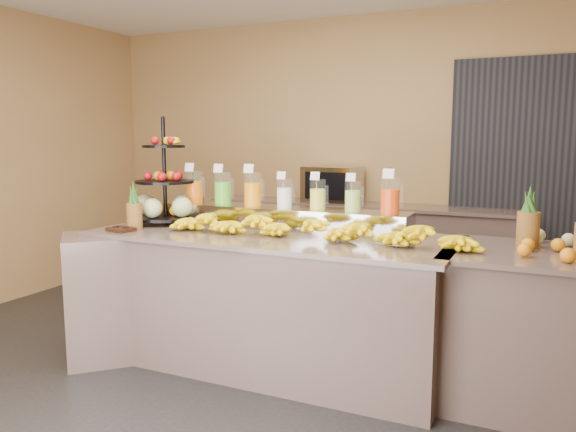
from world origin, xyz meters
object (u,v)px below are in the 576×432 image
Objects in this scene: condiment_caddy at (121,229)px; pitcher_tray at (284,218)px; banana_heap at (310,226)px; oven_warmer at (332,184)px; fruit_stand at (169,196)px; right_fruit_pile at (551,242)px.

pitcher_tray is at bearing 32.55° from condiment_caddy.
condiment_caddy is at bearing -147.45° from pitcher_tray.
banana_heap is 2.07m from oven_warmer.
fruit_stand is 4.59× the size of condiment_caddy.
fruit_stand is 2.69m from right_fruit_pile.
oven_warmer is at bearing 137.27° from right_fruit_pile.
right_fruit_pile reaches higher than pitcher_tray.
oven_warmer is at bearing 98.51° from pitcher_tray.
oven_warmer reaches higher than right_fruit_pile.
oven_warmer reaches higher than banana_heap.
banana_heap is 1.35m from condiment_caddy.
fruit_stand reaches higher than pitcher_tray.
right_fruit_pile is at bearing -6.24° from pitcher_tray.
condiment_caddy is 0.43× the size of right_fruit_pile.
pitcher_tray is at bearing -5.80° from fruit_stand.
pitcher_tray is 3.41× the size of oven_warmer.
fruit_stand is at bearing 178.93° from right_fruit_pile.
banana_heap is at bearing -22.43° from fruit_stand.
oven_warmer is at bearing 72.40° from condiment_caddy.
oven_warmer is (0.73, 2.29, 0.17)m from condiment_caddy.
oven_warmer reaches higher than pitcher_tray.
fruit_stand is 1.50× the size of oven_warmer.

